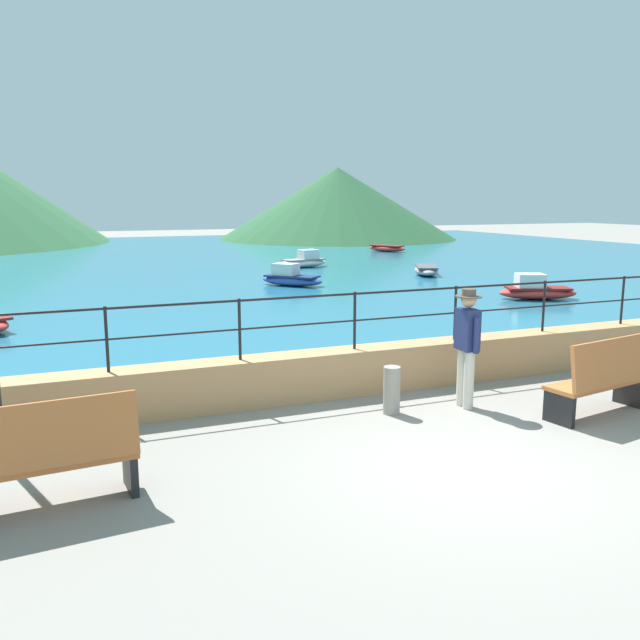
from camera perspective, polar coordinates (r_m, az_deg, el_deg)
The scene contains 14 objects.
ground_plane at distance 7.85m, azimuth 13.20°, elevation -12.34°, with size 120.00×120.00×0.00m, color gray.
promenade_wall at distance 10.36m, azimuth 2.99°, elevation -4.40°, with size 20.00×0.56×0.70m, color tan.
railing at distance 10.16m, azimuth 3.04°, elevation 0.92°, with size 18.44×0.04×0.90m.
lake_water at distance 32.12m, azimuth -14.54°, elevation 4.81°, with size 64.00×44.32×0.06m, color #236B89.
hill_secondary at distance 50.16m, azimuth 1.53°, elevation 10.08°, with size 18.05×18.05×5.35m, color #285633.
bench_main at distance 7.01m, azimuth -22.61°, elevation -10.81°, with size 1.74×0.69×1.13m.
bench_far at distance 9.98m, azimuth 23.42°, elevation -4.61°, with size 1.77×0.84×1.13m.
person_walking at distance 9.70m, azimuth 12.64°, elevation -1.86°, with size 0.38×0.57×1.75m.
bollard at distance 9.39m, azimuth 6.25°, elevation -6.08°, with size 0.24×0.24×0.68m, color gray.
boat_1 at distance 28.94m, azimuth -1.37°, elevation 5.15°, with size 2.43×1.34×0.76m.
boat_2 at distance 22.71m, azimuth -2.55°, elevation 3.68°, with size 2.20×2.32×0.76m.
boat_3 at distance 26.29m, azimuth 9.21°, elevation 4.32°, with size 1.82×2.46×0.36m.
boat_5 at distance 37.80m, azimuth 5.84°, elevation 6.23°, with size 1.95×2.44×0.36m.
boat_6 at distance 20.64m, azimuth 18.28°, elevation 2.47°, with size 2.47×1.72×0.76m.
Camera 1 is at (-4.29, -5.85, 3.01)m, focal length 36.83 mm.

